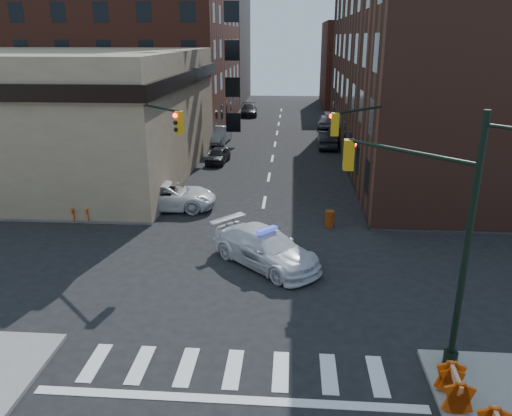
% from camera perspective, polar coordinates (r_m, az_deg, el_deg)
% --- Properties ---
extents(ground, '(140.00, 140.00, 0.00)m').
position_cam_1_polar(ground, '(22.38, -0.55, -7.44)').
color(ground, black).
rests_on(ground, ground).
extents(sidewalk_nw, '(34.00, 54.50, 0.15)m').
position_cam_1_polar(sidewalk_nw, '(59.04, -20.78, 8.17)').
color(sidewalk_nw, gray).
rests_on(sidewalk_nw, ground).
extents(sidewalk_ne, '(34.00, 54.50, 0.15)m').
position_cam_1_polar(sidewalk_ne, '(57.71, 26.05, 7.25)').
color(sidewalk_ne, gray).
rests_on(sidewalk_ne, ground).
extents(bank_building, '(22.00, 22.00, 9.00)m').
position_cam_1_polar(bank_building, '(41.33, -23.07, 9.94)').
color(bank_building, tan).
rests_on(bank_building, ground).
extents(apartment_block, '(25.00, 25.00, 24.00)m').
position_cam_1_polar(apartment_block, '(63.30, -15.34, 20.25)').
color(apartment_block, '#5A281C').
rests_on(apartment_block, ground).
extents(commercial_row_ne, '(14.00, 34.00, 14.00)m').
position_cam_1_polar(commercial_row_ne, '(44.04, 19.72, 14.10)').
color(commercial_row_ne, '#532C21').
rests_on(commercial_row_ne, ground).
extents(filler_nw, '(20.00, 18.00, 16.00)m').
position_cam_1_polar(filler_nw, '(83.87, -8.34, 17.51)').
color(filler_nw, brown).
rests_on(filler_nw, ground).
extents(filler_ne, '(16.00, 16.00, 12.00)m').
position_cam_1_polar(filler_ne, '(79.02, 13.70, 15.65)').
color(filler_ne, '#5A281C').
rests_on(filler_ne, ground).
extents(signal_pole_se, '(5.40, 5.27, 8.00)m').
position_cam_1_polar(signal_pole_se, '(16.00, 19.73, -1.72)').
color(signal_pole_se, black).
rests_on(signal_pole_se, sidewalk_se).
extents(signal_pole_nw, '(3.58, 3.67, 8.00)m').
position_cam_1_polar(signal_pole_nw, '(26.99, -12.18, 6.55)').
color(signal_pole_nw, black).
rests_on(signal_pole_nw, sidewalk_nw).
extents(signal_pole_ne, '(3.67, 3.58, 8.00)m').
position_cam_1_polar(signal_pole_ne, '(26.26, 13.29, 6.13)').
color(signal_pole_ne, black).
rests_on(signal_pole_ne, sidewalk_ne).
extents(tree_ne_near, '(3.00, 3.00, 4.85)m').
position_cam_1_polar(tree_ne_near, '(46.77, 11.52, 10.70)').
color(tree_ne_near, black).
rests_on(tree_ne_near, sidewalk_ne).
extents(tree_ne_far, '(3.00, 3.00, 4.85)m').
position_cam_1_polar(tree_ne_far, '(54.65, 10.53, 11.92)').
color(tree_ne_far, black).
rests_on(tree_ne_far, sidewalk_ne).
extents(police_car, '(5.77, 5.63, 1.66)m').
position_cam_1_polar(police_car, '(22.84, 1.09, -4.57)').
color(police_car, white).
rests_on(police_car, ground).
extents(pickup, '(5.97, 2.98, 1.63)m').
position_cam_1_polar(pickup, '(30.74, -10.08, 1.39)').
color(pickup, white).
rests_on(pickup, ground).
extents(parked_car_wnear, '(1.91, 3.91, 1.28)m').
position_cam_1_polar(parked_car_wnear, '(41.62, -4.36, 6.03)').
color(parked_car_wnear, black).
rests_on(parked_car_wnear, ground).
extents(parked_car_wfar, '(2.11, 4.98, 1.60)m').
position_cam_1_polar(parked_car_wfar, '(49.62, -4.22, 8.33)').
color(parked_car_wfar, gray).
rests_on(parked_car_wfar, ground).
extents(parked_car_wdeep, '(2.49, 5.34, 1.51)m').
position_cam_1_polar(parked_car_wdeep, '(67.05, -0.81, 11.14)').
color(parked_car_wdeep, black).
rests_on(parked_car_wdeep, ground).
extents(parked_car_enear, '(1.74, 4.83, 1.59)m').
position_cam_1_polar(parked_car_enear, '(47.78, 8.15, 7.77)').
color(parked_car_enear, black).
rests_on(parked_car_enear, ground).
extents(parked_car_efar, '(2.09, 4.65, 1.55)m').
position_cam_1_polar(parked_car_efar, '(58.68, 8.02, 9.84)').
color(parked_car_efar, gray).
rests_on(parked_car_efar, ground).
extents(pedestrian_a, '(0.75, 0.74, 1.74)m').
position_cam_1_polar(pedestrian_a, '(29.74, -15.78, 0.78)').
color(pedestrian_a, black).
rests_on(pedestrian_a, sidewalk_nw).
extents(pedestrian_b, '(1.03, 0.86, 1.90)m').
position_cam_1_polar(pedestrian_b, '(30.74, -22.83, 0.72)').
color(pedestrian_b, black).
rests_on(pedestrian_b, sidewalk_nw).
extents(pedestrian_c, '(1.26, 0.87, 1.99)m').
position_cam_1_polar(pedestrian_c, '(31.30, -23.98, 0.96)').
color(pedestrian_c, '#1D222C').
rests_on(pedestrian_c, sidewalk_nw).
extents(barrel_road, '(0.66, 0.66, 0.92)m').
position_cam_1_polar(barrel_road, '(27.73, 8.40, -1.25)').
color(barrel_road, red).
rests_on(barrel_road, ground).
extents(barrel_bank, '(0.60, 0.60, 0.89)m').
position_cam_1_polar(barrel_bank, '(30.93, -9.43, 0.83)').
color(barrel_bank, '#E7470A').
rests_on(barrel_bank, ground).
extents(barricade_se_a, '(0.64, 1.11, 0.80)m').
position_cam_1_polar(barricade_se_a, '(15.94, 21.70, -18.80)').
color(barricade_se_a, orange).
rests_on(barricade_se_a, sidewalk_se).
extents(barricade_se_b, '(0.69, 1.29, 0.95)m').
position_cam_1_polar(barricade_se_b, '(15.92, 21.70, -18.53)').
color(barricade_se_b, '#C36509').
rests_on(barricade_se_b, sidewalk_se).
extents(barricade_nw_a, '(1.20, 0.74, 0.84)m').
position_cam_1_polar(barricade_nw_a, '(30.51, -11.57, 0.69)').
color(barricade_nw_a, '#D14809').
rests_on(barricade_nw_a, sidewalk_nw).
extents(barricade_nw_b, '(1.10, 0.59, 0.81)m').
position_cam_1_polar(barricade_nw_b, '(29.75, -19.29, -0.53)').
color(barricade_nw_b, '#E2500A').
rests_on(barricade_nw_b, sidewalk_nw).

